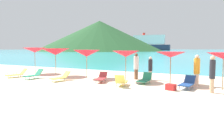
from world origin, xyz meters
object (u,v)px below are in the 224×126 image
(lounge_chair_3, at_px, (101,78))
(beachgoer_1, at_px, (150,67))
(lounge_chair_7, at_px, (13,72))
(beachgoer_2, at_px, (136,66))
(umbrella_2, at_px, (87,53))
(cooler_box, at_px, (171,87))
(umbrella_4, at_px, (171,55))
(beachgoer_3, at_px, (212,73))
(umbrella_3, at_px, (126,54))
(lounge_chair_6, at_px, (34,75))
(umbrella_0, at_px, (35,50))
(lounge_chair_2, at_px, (17,74))
(umbrella_1, at_px, (55,52))
(lounge_chair_0, at_px, (121,81))
(lounge_chair_1, at_px, (145,79))
(cruise_ship, at_px, (149,44))
(umbrella_5, at_px, (224,56))
(beachgoer_0, at_px, (197,69))
(lounge_chair_4, at_px, (61,77))
(lounge_chair_5, at_px, (187,83))

(lounge_chair_3, height_order, beachgoer_1, beachgoer_1)
(lounge_chair_7, xyz_separation_m, beachgoer_2, (10.36, 2.34, 0.77))
(beachgoer_2, bearing_deg, umbrella_2, 114.07)
(lounge_chair_7, xyz_separation_m, cooler_box, (13.34, -0.48, -0.08))
(umbrella_4, distance_m, beachgoer_3, 3.05)
(umbrella_3, relative_size, lounge_chair_6, 1.39)
(umbrella_0, height_order, lounge_chair_2, umbrella_0)
(umbrella_4, height_order, beachgoer_1, umbrella_4)
(umbrella_1, distance_m, beachgoer_3, 11.75)
(umbrella_1, xyz_separation_m, lounge_chair_6, (-0.36, -1.98, -1.69))
(lounge_chair_0, bearing_deg, umbrella_1, -27.65)
(lounge_chair_1, height_order, cruise_ship, cruise_ship)
(umbrella_5, xyz_separation_m, beachgoer_0, (-1.36, 0.76, -0.86))
(cooler_box, bearing_deg, lounge_chair_6, -160.41)
(lounge_chair_4, height_order, cruise_ship, cruise_ship)
(cooler_box, bearing_deg, umbrella_1, -172.00)
(lounge_chair_3, height_order, cruise_ship, cruise_ship)
(umbrella_5, distance_m, beachgoer_1, 4.90)
(lounge_chair_0, relative_size, beachgoer_2, 0.76)
(lounge_chair_3, bearing_deg, umbrella_4, 0.81)
(umbrella_5, height_order, beachgoer_2, umbrella_5)
(umbrella_0, height_order, beachgoer_1, umbrella_0)
(umbrella_2, height_order, umbrella_5, umbrella_2)
(beachgoer_2, bearing_deg, umbrella_4, -98.01)
(lounge_chair_6, distance_m, beachgoer_0, 11.42)
(umbrella_1, xyz_separation_m, beachgoer_2, (6.65, 1.11, -0.98))
(lounge_chair_6, relative_size, beachgoer_0, 0.80)
(umbrella_0, relative_size, umbrella_2, 1.09)
(umbrella_5, distance_m, beachgoer_3, 1.45)
(umbrella_5, distance_m, lounge_chair_6, 12.70)
(lounge_chair_6, bearing_deg, beachgoer_1, 28.02)
(beachgoer_0, bearing_deg, lounge_chair_2, 5.68)
(umbrella_5, height_order, lounge_chair_0, umbrella_5)
(umbrella_4, distance_m, lounge_chair_4, 7.56)
(umbrella_1, distance_m, umbrella_2, 2.96)
(beachgoer_2, distance_m, cooler_box, 4.19)
(lounge_chair_4, bearing_deg, beachgoer_0, 30.01)
(umbrella_4, xyz_separation_m, lounge_chair_5, (1.14, -1.06, -1.55))
(lounge_chair_3, distance_m, beachgoer_3, 6.73)
(umbrella_0, bearing_deg, umbrella_4, -0.97)
(beachgoer_0, bearing_deg, lounge_chair_4, 10.41)
(umbrella_0, height_order, lounge_chair_3, umbrella_0)
(lounge_chair_1, distance_m, cooler_box, 2.37)
(umbrella_1, xyz_separation_m, umbrella_2, (2.96, 0.18, -0.11))
(umbrella_2, xyz_separation_m, umbrella_5, (9.19, -0.56, -0.03))
(cruise_ship, bearing_deg, lounge_chair_0, -78.90)
(umbrella_3, relative_size, beachgoer_0, 1.11)
(umbrella_5, distance_m, lounge_chair_7, 15.96)
(umbrella_0, relative_size, cruise_ship, 0.05)
(lounge_chair_0, distance_m, cooler_box, 2.88)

